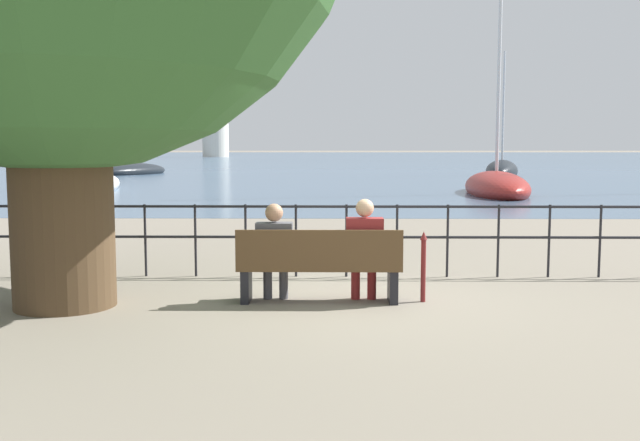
{
  "coord_description": "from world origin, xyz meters",
  "views": [
    {
      "loc": [
        0.13,
        -8.5,
        1.86
      ],
      "look_at": [
        0.0,
        0.5,
        0.94
      ],
      "focal_mm": 40.0,
      "sensor_mm": 36.0,
      "label": 1
    }
  ],
  "objects_px": {
    "seated_person_left": "(275,247)",
    "sailboat_3": "(133,170)",
    "closed_umbrella": "(423,263)",
    "sailboat_5": "(92,184)",
    "park_bench": "(319,267)",
    "sailboat_0": "(496,186)",
    "sailboat_4": "(502,171)",
    "seated_person_right": "(364,245)",
    "harbor_lighthouse": "(215,113)"
  },
  "relations": [
    {
      "from": "seated_person_left",
      "to": "sailboat_3",
      "type": "distance_m",
      "value": 44.21
    },
    {
      "from": "closed_umbrella",
      "to": "sailboat_5",
      "type": "distance_m",
      "value": 25.82
    },
    {
      "from": "park_bench",
      "to": "seated_person_left",
      "type": "height_order",
      "value": "seated_person_left"
    },
    {
      "from": "sailboat_0",
      "to": "sailboat_4",
      "type": "height_order",
      "value": "sailboat_0"
    },
    {
      "from": "park_bench",
      "to": "seated_person_right",
      "type": "xyz_separation_m",
      "value": [
        0.54,
        0.08,
        0.25
      ]
    },
    {
      "from": "sailboat_3",
      "to": "park_bench",
      "type": "bearing_deg",
      "value": -48.84
    },
    {
      "from": "sailboat_0",
      "to": "sailboat_4",
      "type": "bearing_deg",
      "value": 80.89
    },
    {
      "from": "sailboat_4",
      "to": "sailboat_0",
      "type": "bearing_deg",
      "value": -89.47
    },
    {
      "from": "seated_person_left",
      "to": "sailboat_5",
      "type": "height_order",
      "value": "sailboat_5"
    },
    {
      "from": "seated_person_left",
      "to": "closed_umbrella",
      "type": "xyz_separation_m",
      "value": [
        1.8,
        -0.0,
        -0.18
      ]
    },
    {
      "from": "sailboat_3",
      "to": "sailboat_5",
      "type": "relative_size",
      "value": 0.85
    },
    {
      "from": "closed_umbrella",
      "to": "sailboat_3",
      "type": "bearing_deg",
      "value": 109.85
    },
    {
      "from": "sailboat_4",
      "to": "harbor_lighthouse",
      "type": "bearing_deg",
      "value": 124.15
    },
    {
      "from": "seated_person_left",
      "to": "seated_person_right",
      "type": "relative_size",
      "value": 0.95
    },
    {
      "from": "harbor_lighthouse",
      "to": "seated_person_right",
      "type": "bearing_deg",
      "value": -80.17
    },
    {
      "from": "seated_person_left",
      "to": "closed_umbrella",
      "type": "relative_size",
      "value": 1.39
    },
    {
      "from": "sailboat_5",
      "to": "sailboat_3",
      "type": "bearing_deg",
      "value": 91.91
    },
    {
      "from": "sailboat_0",
      "to": "sailboat_4",
      "type": "xyz_separation_m",
      "value": [
        4.91,
        19.6,
        0.01
      ]
    },
    {
      "from": "sailboat_4",
      "to": "sailboat_5",
      "type": "relative_size",
      "value": 0.74
    },
    {
      "from": "seated_person_right",
      "to": "harbor_lighthouse",
      "type": "relative_size",
      "value": 0.06
    },
    {
      "from": "park_bench",
      "to": "closed_umbrella",
      "type": "relative_size",
      "value": 2.3
    },
    {
      "from": "sailboat_4",
      "to": "park_bench",
      "type": "bearing_deg",
      "value": -91.76
    },
    {
      "from": "park_bench",
      "to": "sailboat_4",
      "type": "height_order",
      "value": "sailboat_4"
    },
    {
      "from": "sailboat_0",
      "to": "park_bench",
      "type": "bearing_deg",
      "value": -103.56
    },
    {
      "from": "seated_person_right",
      "to": "sailboat_4",
      "type": "height_order",
      "value": "sailboat_4"
    },
    {
      "from": "seated_person_left",
      "to": "sailboat_0",
      "type": "xyz_separation_m",
      "value": [
        7.4,
        20.37,
        -0.34
      ]
    },
    {
      "from": "seated_person_left",
      "to": "harbor_lighthouse",
      "type": "relative_size",
      "value": 0.06
    },
    {
      "from": "sailboat_3",
      "to": "seated_person_right",
      "type": "bearing_deg",
      "value": -48.14
    },
    {
      "from": "sailboat_3",
      "to": "harbor_lighthouse",
      "type": "xyz_separation_m",
      "value": [
        -9.73,
        97.72,
        8.81
      ]
    },
    {
      "from": "closed_umbrella",
      "to": "sailboat_4",
      "type": "bearing_deg",
      "value": 75.27
    },
    {
      "from": "seated_person_left",
      "to": "sailboat_3",
      "type": "bearing_deg",
      "value": 107.66
    },
    {
      "from": "park_bench",
      "to": "sailboat_4",
      "type": "distance_m",
      "value": 41.75
    },
    {
      "from": "park_bench",
      "to": "sailboat_0",
      "type": "relative_size",
      "value": 0.16
    },
    {
      "from": "closed_umbrella",
      "to": "sailboat_0",
      "type": "xyz_separation_m",
      "value": [
        5.6,
        20.38,
        -0.16
      ]
    },
    {
      "from": "seated_person_right",
      "to": "sailboat_4",
      "type": "xyz_separation_m",
      "value": [
        11.22,
        39.98,
        -0.36
      ]
    },
    {
      "from": "seated_person_left",
      "to": "closed_umbrella",
      "type": "bearing_deg",
      "value": -0.1
    },
    {
      "from": "seated_person_right",
      "to": "harbor_lighthouse",
      "type": "height_order",
      "value": "harbor_lighthouse"
    },
    {
      "from": "seated_person_left",
      "to": "seated_person_right",
      "type": "bearing_deg",
      "value": -0.13
    },
    {
      "from": "closed_umbrella",
      "to": "sailboat_0",
      "type": "distance_m",
      "value": 21.13
    },
    {
      "from": "sailboat_3",
      "to": "sailboat_5",
      "type": "bearing_deg",
      "value": -56.82
    },
    {
      "from": "seated_person_left",
      "to": "sailboat_5",
      "type": "distance_m",
      "value": 25.05
    },
    {
      "from": "seated_person_left",
      "to": "sailboat_3",
      "type": "xyz_separation_m",
      "value": [
        -13.41,
        42.13,
        -0.39
      ]
    },
    {
      "from": "closed_umbrella",
      "to": "harbor_lighthouse",
      "type": "relative_size",
      "value": 0.04
    },
    {
      "from": "closed_umbrella",
      "to": "sailboat_4",
      "type": "xyz_separation_m",
      "value": [
        10.51,
        39.98,
        -0.15
      ]
    },
    {
      "from": "sailboat_5",
      "to": "harbor_lighthouse",
      "type": "height_order",
      "value": "harbor_lighthouse"
    },
    {
      "from": "seated_person_left",
      "to": "sailboat_0",
      "type": "bearing_deg",
      "value": 70.05
    },
    {
      "from": "sailboat_3",
      "to": "sailboat_4",
      "type": "height_order",
      "value": "sailboat_3"
    },
    {
      "from": "sailboat_4",
      "to": "sailboat_3",
      "type": "bearing_deg",
      "value": -170.17
    },
    {
      "from": "park_bench",
      "to": "sailboat_3",
      "type": "height_order",
      "value": "sailboat_3"
    },
    {
      "from": "seated_person_right",
      "to": "sailboat_0",
      "type": "xyz_separation_m",
      "value": [
        6.31,
        20.38,
        -0.37
      ]
    }
  ]
}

